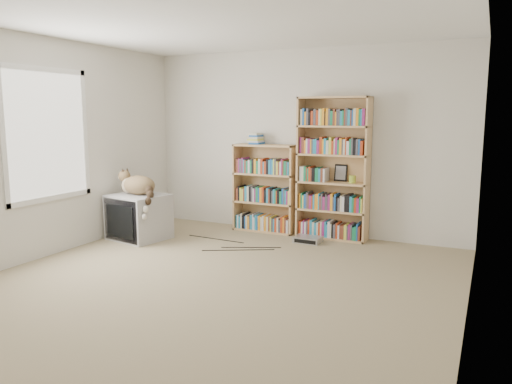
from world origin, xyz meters
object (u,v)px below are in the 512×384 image
at_px(cat, 140,188).
at_px(bookcase_short, 266,192).
at_px(dvd_player, 308,239).
at_px(bookcase_tall, 333,172).
at_px(crt_tv, 139,217).

xyz_separation_m(cat, bookcase_short, (1.27, 1.17, -0.13)).
height_order(cat, dvd_player, cat).
relative_size(bookcase_tall, dvd_player, 5.53).
xyz_separation_m(bookcase_short, dvd_player, (0.77, -0.37, -0.52)).
bearing_deg(bookcase_tall, cat, -152.53).
relative_size(crt_tv, bookcase_tall, 0.42).
bearing_deg(cat, bookcase_short, 41.64).
distance_m(crt_tv, bookcase_tall, 2.62).
relative_size(cat, bookcase_short, 0.56).
relative_size(cat, bookcase_tall, 0.37).
relative_size(bookcase_short, dvd_player, 3.63).
distance_m(crt_tv, bookcase_short, 1.76).
height_order(bookcase_tall, bookcase_short, bookcase_tall).
relative_size(bookcase_tall, bookcase_short, 1.52).
height_order(crt_tv, cat, cat).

